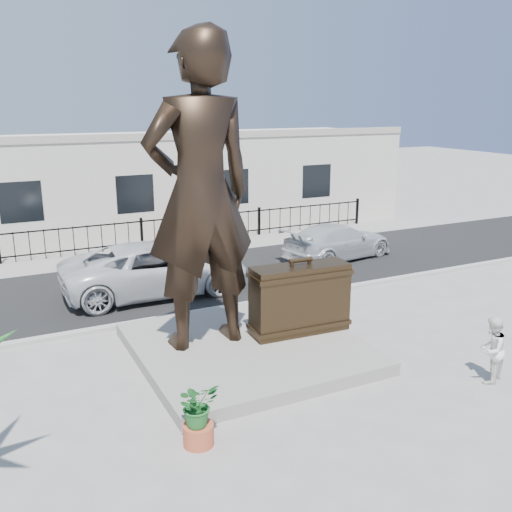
{
  "coord_description": "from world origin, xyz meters",
  "views": [
    {
      "loc": [
        -6.01,
        -10.15,
        6.0
      ],
      "look_at": [
        0.0,
        2.0,
        2.3
      ],
      "focal_mm": 40.0,
      "sensor_mm": 36.0,
      "label": 1
    }
  ],
  "objects_px": {
    "suitcase": "(300,299)",
    "statue": "(200,194)",
    "tourist": "(491,350)",
    "car_white": "(156,268)"
  },
  "relations": [
    {
      "from": "statue",
      "to": "suitcase",
      "type": "bearing_deg",
      "value": 166.65
    },
    {
      "from": "tourist",
      "to": "statue",
      "type": "bearing_deg",
      "value": -61.49
    },
    {
      "from": "statue",
      "to": "tourist",
      "type": "relative_size",
      "value": 4.86
    },
    {
      "from": "suitcase",
      "to": "statue",
      "type": "bearing_deg",
      "value": 171.57
    },
    {
      "from": "suitcase",
      "to": "tourist",
      "type": "height_order",
      "value": "suitcase"
    },
    {
      "from": "tourist",
      "to": "suitcase",
      "type": "bearing_deg",
      "value": -76.08
    },
    {
      "from": "tourist",
      "to": "car_white",
      "type": "relative_size",
      "value": 0.25
    },
    {
      "from": "statue",
      "to": "car_white",
      "type": "distance_m",
      "value": 5.8
    },
    {
      "from": "car_white",
      "to": "suitcase",
      "type": "bearing_deg",
      "value": -156.8
    },
    {
      "from": "statue",
      "to": "tourist",
      "type": "bearing_deg",
      "value": 138.93
    }
  ]
}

